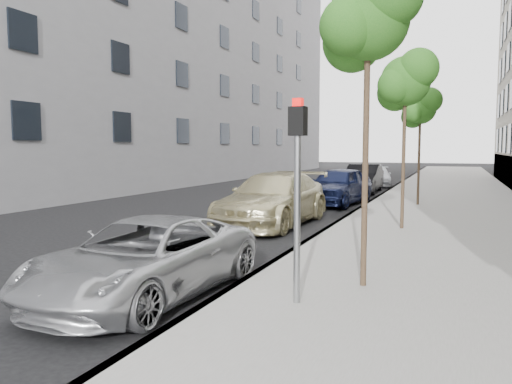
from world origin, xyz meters
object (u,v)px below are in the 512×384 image
Objects in this scene: tree_mid at (407,81)px; minivan at (146,258)px; sedan_black at (363,178)px; signal_pole at (297,176)px; tree_near at (370,19)px; suv at (273,199)px; sedan_rear at (377,176)px; sedan_blue at (338,186)px; tree_far at (421,109)px.

tree_mid is 9.43m from minivan.
tree_mid is 1.07× the size of sedan_black.
signal_pole is at bearing 7.24° from minivan.
tree_mid is at bearing 90.00° from tree_near.
suv is 17.87m from sedan_rear.
sedan_blue is (0.00, 14.39, 0.18)m from minivan.
sedan_blue is at bearing -177.79° from tree_far.
suv is at bearing -88.83° from sedan_blue.
tree_mid is 0.89× the size of suv.
tree_mid is 1.09× the size of minivan.
minivan is at bearing -112.54° from tree_mid.
tree_mid is 1.18× the size of sedan_rear.
tree_mid is 1.07× the size of tree_far.
suv is 6.35m from sedan_blue.
tree_far reaches higher than sedan_rear.
sedan_blue is (-2.53, 14.19, -1.22)m from signal_pole.
tree_near is 13.01m from tree_far.
minivan is (-3.33, -14.52, -3.39)m from tree_far.
sedan_blue reaches higher than minivan.
signal_pole is 0.53× the size of suv.
sedan_blue is 6.43m from sedan_black.
sedan_blue is (0.69, 6.31, -0.00)m from suv.
tree_near is 13.80m from sedan_blue.
sedan_rear is (-2.53, 25.73, -1.42)m from signal_pole.
minivan is at bearing -82.97° from suv.
suv reaches higher than sedan_blue.
sedan_blue is at bearing -90.77° from sedan_black.
signal_pole is 25.90m from sedan_rear.
tree_mid is 1.67× the size of signal_pole.
suv reaches higher than sedan_black.
tree_far is (-0.00, 6.50, -0.30)m from tree_mid.
sedan_rear is at bearing 97.38° from sedan_blue.
minivan is at bearing -97.92° from sedan_rear.
signal_pole is (-0.79, -1.32, -2.48)m from tree_near.
tree_far is 1.10× the size of sedan_rear.
minivan is at bearing -102.91° from tree_far.
suv is at bearing -100.12° from sedan_rear.
sedan_blue is at bearing 92.82° from minivan.
signal_pole reaches higher than sedan_blue.
tree_far is 0.83× the size of suv.
sedan_blue is at bearing 104.49° from tree_near.
signal_pole reaches higher than sedan_black.
sedan_rear is (-0.00, 5.11, -0.16)m from sedan_black.
suv is at bearing 97.68° from minivan.
sedan_black is (0.00, 20.82, 0.14)m from minivan.
minivan is at bearing -155.51° from tree_near.
tree_far is 7.84m from sedan_black.
tree_far is 8.24m from suv.
tree_near is at bearing 27.30° from minivan.
tree_mid is (0.00, 6.50, -0.18)m from tree_near.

